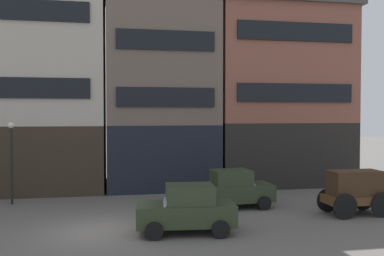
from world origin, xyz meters
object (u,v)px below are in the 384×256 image
sedan_dark (187,209)px  cargo_wagon (356,189)px  streetlamp_curbside (11,151)px  fire_hydrant_curbside (188,191)px  sedan_light (233,189)px

sedan_dark → cargo_wagon: bearing=10.5°
sedan_dark → streetlamp_curbside: 10.32m
cargo_wagon → fire_hydrant_curbside: (-6.80, 4.66, -0.72)m
fire_hydrant_curbside → sedan_light: bearing=-52.7°
sedan_light → fire_hydrant_curbside: bearing=127.3°
cargo_wagon → sedan_light: size_ratio=0.77×
cargo_wagon → streetlamp_curbside: 16.56m
cargo_wagon → sedan_light: (-5.02, 2.32, -0.23)m
cargo_wagon → sedan_light: bearing=155.2°
cargo_wagon → sedan_light: 5.53m
cargo_wagon → fire_hydrant_curbside: size_ratio=3.52×
sedan_light → streetlamp_curbside: streetlamp_curbside is taller
streetlamp_curbside → cargo_wagon: bearing=-18.1°
sedan_dark → streetlamp_curbside: bearing=139.5°
cargo_wagon → sedan_dark: size_ratio=0.76×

